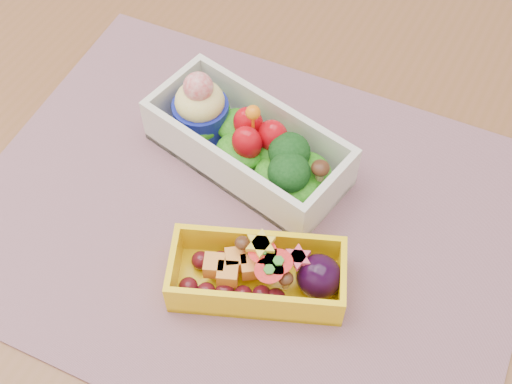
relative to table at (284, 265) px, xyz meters
The scene contains 4 objects.
table is the anchor object (origin of this frame).
placemat 0.11m from the table, 146.49° to the right, with size 0.50×0.38×0.00m, color #8A5F6F.
bento_white 0.15m from the table, 149.38° to the left, with size 0.21×0.12×0.08m.
bento_yellow 0.15m from the table, 80.21° to the right, with size 0.16×0.12×0.05m.
Camera 1 is at (0.13, -0.31, 1.27)m, focal length 46.73 mm.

